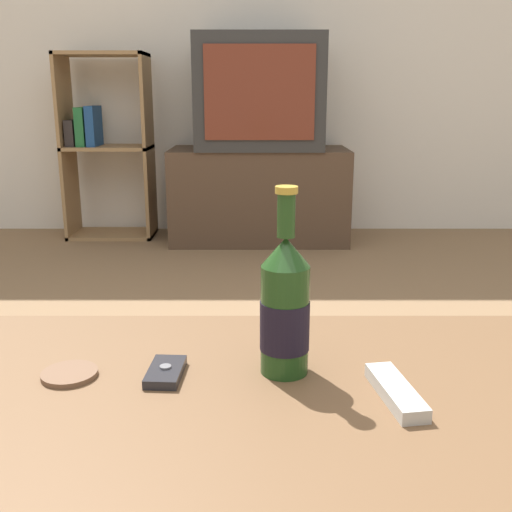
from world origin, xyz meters
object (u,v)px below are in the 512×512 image
(bookshelf, at_px, (103,143))
(cell_phone, at_px, (166,372))
(tv_stand, at_px, (260,195))
(television, at_px, (260,93))
(beer_bottle, at_px, (285,308))
(remote_control, at_px, (397,393))

(bookshelf, height_order, cell_phone, bookshelf)
(tv_stand, relative_size, cell_phone, 10.75)
(television, xyz_separation_m, cell_phone, (-0.15, -2.64, -0.40))
(cell_phone, bearing_deg, tv_stand, 89.86)
(beer_bottle, xyz_separation_m, remote_control, (0.15, -0.09, -0.09))
(television, distance_m, bookshelf, 0.97)
(bookshelf, xyz_separation_m, remote_control, (1.09, -2.81, -0.12))
(tv_stand, relative_size, remote_control, 6.77)
(tv_stand, bearing_deg, cell_phone, -93.32)
(television, distance_m, beer_bottle, 2.64)
(television, bearing_deg, beer_bottle, -89.46)
(cell_phone, height_order, remote_control, remote_control)
(tv_stand, height_order, remote_control, tv_stand)
(tv_stand, relative_size, beer_bottle, 3.57)
(television, xyz_separation_m, bookshelf, (-0.92, 0.11, -0.28))
(tv_stand, xyz_separation_m, cell_phone, (-0.15, -2.64, 0.17))
(beer_bottle, bearing_deg, television, 90.54)
(television, height_order, bookshelf, television)
(television, bearing_deg, tv_stand, 90.00)
(tv_stand, distance_m, cell_phone, 2.65)
(television, relative_size, bookshelf, 0.66)
(tv_stand, distance_m, beer_bottle, 2.64)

